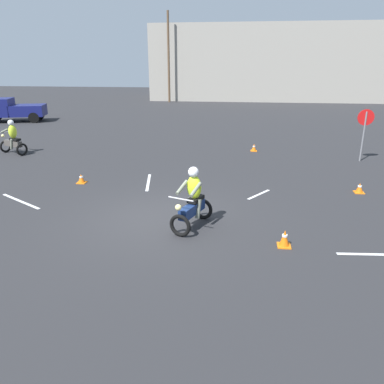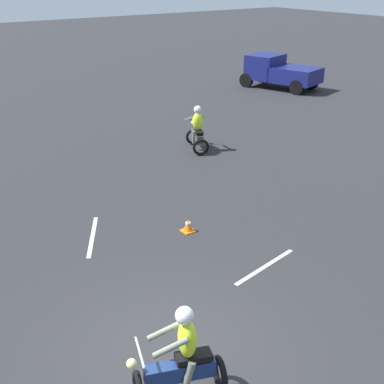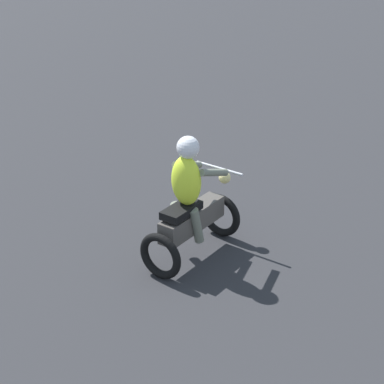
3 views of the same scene
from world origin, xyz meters
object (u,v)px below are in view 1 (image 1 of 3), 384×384
(pickup_truck, at_px, (14,109))
(motorcycle_rider_foreground, at_px, (193,201))
(traffic_cone_near_left, at_px, (360,188))
(stop_sign, at_px, (365,125))
(motorcycle_rider_background, at_px, (13,139))
(traffic_cone_mid_center, at_px, (81,179))
(utility_pole_far, at_px, (169,58))
(traffic_cone_near_right, at_px, (254,148))
(traffic_cone_mid_left, at_px, (285,239))

(pickup_truck, bearing_deg, motorcycle_rider_foreground, -154.10)
(traffic_cone_near_left, bearing_deg, stop_sign, 74.23)
(motorcycle_rider_background, bearing_deg, traffic_cone_mid_center, -103.89)
(traffic_cone_mid_center, height_order, utility_pole_far, utility_pole_far)
(pickup_truck, height_order, traffic_cone_near_left, pickup_truck)
(motorcycle_rider_foreground, bearing_deg, traffic_cone_near_right, -81.05)
(stop_sign, relative_size, utility_pole_far, 0.24)
(pickup_truck, height_order, traffic_cone_mid_left, pickup_truck)
(traffic_cone_near_left, distance_m, utility_pole_far, 32.87)
(traffic_cone_mid_left, height_order, utility_pole_far, utility_pole_far)
(utility_pole_far, bearing_deg, traffic_cone_near_right, -69.82)
(pickup_truck, distance_m, traffic_cone_mid_center, 17.89)
(motorcycle_rider_foreground, xyz_separation_m, traffic_cone_mid_center, (-4.56, 3.33, -0.56))
(traffic_cone_mid_left, bearing_deg, motorcycle_rider_foreground, 159.92)
(traffic_cone_near_right, bearing_deg, stop_sign, -16.74)
(pickup_truck, distance_m, traffic_cone_near_right, 19.26)
(motorcycle_rider_foreground, bearing_deg, traffic_cone_mid_left, -179.96)
(motorcycle_rider_foreground, height_order, motorcycle_rider_background, same)
(traffic_cone_mid_center, height_order, traffic_cone_mid_left, traffic_cone_mid_left)
(stop_sign, distance_m, traffic_cone_mid_left, 10.01)
(pickup_truck, xyz_separation_m, stop_sign, (22.30, -9.19, 0.71))
(traffic_cone_near_left, height_order, traffic_cone_near_right, traffic_cone_near_right)
(traffic_cone_near_right, xyz_separation_m, traffic_cone_mid_center, (-6.44, -6.18, -0.01))
(traffic_cone_mid_left, relative_size, utility_pole_far, 0.04)
(pickup_truck, relative_size, traffic_cone_near_left, 13.11)
(motorcycle_rider_background, xyz_separation_m, traffic_cone_near_left, (14.94, -3.85, -0.56))
(motorcycle_rider_background, distance_m, stop_sign, 16.28)
(traffic_cone_near_left, bearing_deg, motorcycle_rider_foreground, -146.39)
(motorcycle_rider_background, bearing_deg, traffic_cone_near_right, -55.08)
(stop_sign, relative_size, traffic_cone_near_left, 6.69)
(traffic_cone_near_left, xyz_separation_m, utility_pole_far, (-12.27, 30.15, 4.57))
(motorcycle_rider_background, distance_m, utility_pole_far, 26.74)
(stop_sign, distance_m, traffic_cone_mid_center, 12.20)
(motorcycle_rider_background, bearing_deg, utility_pole_far, 18.51)
(pickup_truck, relative_size, utility_pole_far, 0.48)
(motorcycle_rider_background, height_order, traffic_cone_mid_center, motorcycle_rider_background)
(motorcycle_rider_background, bearing_deg, pickup_truck, 55.69)
(traffic_cone_mid_center, relative_size, traffic_cone_mid_left, 0.81)
(traffic_cone_mid_center, distance_m, utility_pole_far, 30.76)
(motorcycle_rider_background, xyz_separation_m, traffic_cone_mid_left, (12.00, -8.21, -0.52))
(motorcycle_rider_background, distance_m, traffic_cone_near_left, 15.44)
(motorcycle_rider_foreground, height_order, utility_pole_far, utility_pole_far)
(traffic_cone_mid_left, bearing_deg, motorcycle_rider_background, 145.63)
(pickup_truck, height_order, stop_sign, stop_sign)
(traffic_cone_mid_center, xyz_separation_m, traffic_cone_mid_left, (6.89, -4.19, 0.04))
(stop_sign, xyz_separation_m, traffic_cone_mid_left, (-4.24, -8.96, -1.43))
(traffic_cone_near_right, relative_size, utility_pole_far, 0.04)
(traffic_cone_mid_center, bearing_deg, motorcycle_rider_background, 141.79)
(traffic_cone_mid_left, bearing_deg, traffic_cone_near_right, 92.52)
(motorcycle_rider_foreground, height_order, stop_sign, stop_sign)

